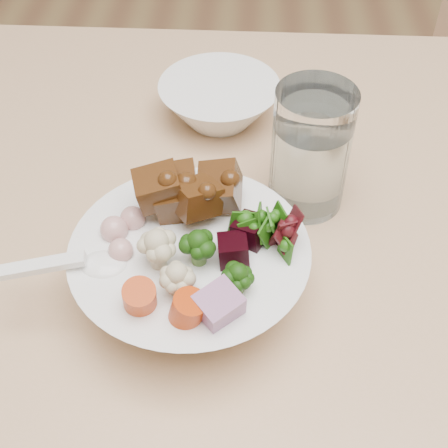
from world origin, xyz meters
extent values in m
cylinder|color=tan|center=(0.06, 0.68, 0.20)|extent=(0.03, 0.03, 0.40)
cylinder|color=tan|center=(0.17, 0.99, 0.20)|extent=(0.03, 0.03, 0.40)
sphere|color=black|center=(-0.30, 0.09, 0.85)|extent=(0.03, 0.03, 0.03)
sphere|color=beige|center=(-0.33, 0.09, 0.85)|extent=(0.04, 0.04, 0.04)
cube|color=black|center=(-0.25, 0.12, 0.85)|extent=(0.04, 0.04, 0.02)
cube|color=#8A537E|center=(-0.28, 0.04, 0.85)|extent=(0.04, 0.05, 0.04)
cylinder|color=#C33C05|center=(-0.34, 0.05, 0.85)|extent=(0.03, 0.03, 0.03)
sphere|color=#D29793|center=(-0.36, 0.10, 0.84)|extent=(0.02, 0.02, 0.02)
ellipsoid|color=white|center=(-0.38, 0.09, 0.84)|extent=(0.05, 0.04, 0.01)
cube|color=white|center=(-0.43, 0.08, 0.84)|extent=(0.08, 0.02, 0.02)
cylinder|color=white|center=(-0.19, 0.24, 0.84)|extent=(0.08, 0.08, 0.13)
cylinder|color=white|center=(-0.19, 0.24, 0.83)|extent=(0.07, 0.07, 0.09)
camera|label=1|loc=(-0.26, -0.24, 1.24)|focal=50.00mm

